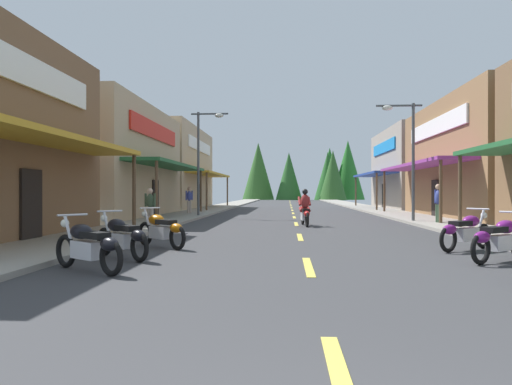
{
  "coord_description": "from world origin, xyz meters",
  "views": [
    {
      "loc": [
        -0.42,
        -1.64,
        1.46
      ],
      "look_at": [
        -2.22,
        26.54,
        1.4
      ],
      "focal_mm": 33.87,
      "sensor_mm": 36.0,
      "label": 1
    }
  ],
  "objects_px": {
    "motorcycle_parked_right_3": "(466,231)",
    "rider_cruising_lead": "(305,211)",
    "motorcycle_parked_left_0": "(88,245)",
    "motorcycle_parked_left_2": "(161,229)",
    "motorcycle_parked_left_1": "(122,236)",
    "pedestrian_browsing": "(438,201)",
    "motorcycle_parked_right_2": "(500,238)",
    "pedestrian_by_shop": "(150,205)",
    "pedestrian_strolling": "(189,199)",
    "streetlamp_left": "(204,148)",
    "streetlamp_right": "(406,144)"
  },
  "relations": [
    {
      "from": "motorcycle_parked_left_0",
      "to": "rider_cruising_lead",
      "type": "height_order",
      "value": "rider_cruising_lead"
    },
    {
      "from": "motorcycle_parked_right_2",
      "to": "rider_cruising_lead",
      "type": "bearing_deg",
      "value": 71.44
    },
    {
      "from": "motorcycle_parked_left_1",
      "to": "pedestrian_browsing",
      "type": "relative_size",
      "value": 0.93
    },
    {
      "from": "streetlamp_left",
      "to": "motorcycle_parked_left_2",
      "type": "bearing_deg",
      "value": -84.48
    },
    {
      "from": "streetlamp_right",
      "to": "motorcycle_parked_left_0",
      "type": "height_order",
      "value": "streetlamp_right"
    },
    {
      "from": "motorcycle_parked_right_3",
      "to": "motorcycle_parked_left_1",
      "type": "distance_m",
      "value": 8.23
    },
    {
      "from": "pedestrian_strolling",
      "to": "motorcycle_parked_left_2",
      "type": "bearing_deg",
      "value": 135.88
    },
    {
      "from": "motorcycle_parked_left_1",
      "to": "pedestrian_by_shop",
      "type": "height_order",
      "value": "pedestrian_by_shop"
    },
    {
      "from": "motorcycle_parked_right_3",
      "to": "rider_cruising_lead",
      "type": "distance_m",
      "value": 9.0
    },
    {
      "from": "pedestrian_by_shop",
      "to": "pedestrian_browsing",
      "type": "height_order",
      "value": "pedestrian_browsing"
    },
    {
      "from": "motorcycle_parked_right_2",
      "to": "motorcycle_parked_left_2",
      "type": "height_order",
      "value": "same"
    },
    {
      "from": "motorcycle_parked_left_0",
      "to": "pedestrian_by_shop",
      "type": "distance_m",
      "value": 10.69
    },
    {
      "from": "motorcycle_parked_right_3",
      "to": "motorcycle_parked_left_2",
      "type": "bearing_deg",
      "value": 141.35
    },
    {
      "from": "streetlamp_left",
      "to": "pedestrian_by_shop",
      "type": "relative_size",
      "value": 3.72
    },
    {
      "from": "motorcycle_parked_left_0",
      "to": "pedestrian_browsing",
      "type": "distance_m",
      "value": 16.31
    },
    {
      "from": "motorcycle_parked_left_0",
      "to": "motorcycle_parked_left_2",
      "type": "height_order",
      "value": "same"
    },
    {
      "from": "motorcycle_parked_left_0",
      "to": "rider_cruising_lead",
      "type": "distance_m",
      "value": 12.7
    },
    {
      "from": "streetlamp_right",
      "to": "pedestrian_browsing",
      "type": "bearing_deg",
      "value": -52.04
    },
    {
      "from": "motorcycle_parked_left_2",
      "to": "pedestrian_browsing",
      "type": "bearing_deg",
      "value": -95.16
    },
    {
      "from": "streetlamp_left",
      "to": "motorcycle_parked_left_2",
      "type": "distance_m",
      "value": 15.1
    },
    {
      "from": "motorcycle_parked_right_2",
      "to": "pedestrian_by_shop",
      "type": "distance_m",
      "value": 13.21
    },
    {
      "from": "streetlamp_left",
      "to": "pedestrian_by_shop",
      "type": "height_order",
      "value": "streetlamp_left"
    },
    {
      "from": "motorcycle_parked_left_0",
      "to": "motorcycle_parked_left_1",
      "type": "xyz_separation_m",
      "value": [
        0.03,
        1.7,
        0.0
      ]
    },
    {
      "from": "streetlamp_right",
      "to": "motorcycle_parked_left_1",
      "type": "bearing_deg",
      "value": -126.06
    },
    {
      "from": "motorcycle_parked_right_2",
      "to": "pedestrian_browsing",
      "type": "xyz_separation_m",
      "value": [
        2.13,
        11.01,
        0.55
      ]
    },
    {
      "from": "rider_cruising_lead",
      "to": "pedestrian_strolling",
      "type": "relative_size",
      "value": 1.23
    },
    {
      "from": "motorcycle_parked_left_1",
      "to": "pedestrian_by_shop",
      "type": "distance_m",
      "value": 9.03
    },
    {
      "from": "motorcycle_parked_left_1",
      "to": "pedestrian_browsing",
      "type": "bearing_deg",
      "value": -90.65
    },
    {
      "from": "motorcycle_parked_right_2",
      "to": "motorcycle_parked_right_3",
      "type": "height_order",
      "value": "same"
    },
    {
      "from": "pedestrian_by_shop",
      "to": "pedestrian_strolling",
      "type": "distance_m",
      "value": 10.43
    },
    {
      "from": "pedestrian_by_shop",
      "to": "pedestrian_browsing",
      "type": "relative_size",
      "value": 0.89
    },
    {
      "from": "pedestrian_by_shop",
      "to": "streetlamp_left",
      "type": "bearing_deg",
      "value": -158.17
    },
    {
      "from": "motorcycle_parked_left_0",
      "to": "motorcycle_parked_left_2",
      "type": "distance_m",
      "value": 3.78
    },
    {
      "from": "motorcycle_parked_left_1",
      "to": "rider_cruising_lead",
      "type": "height_order",
      "value": "rider_cruising_lead"
    },
    {
      "from": "motorcycle_parked_left_2",
      "to": "motorcycle_parked_left_0",
      "type": "bearing_deg",
      "value": 126.83
    },
    {
      "from": "motorcycle_parked_right_2",
      "to": "motorcycle_parked_left_1",
      "type": "height_order",
      "value": "same"
    },
    {
      "from": "motorcycle_parked_right_3",
      "to": "motorcycle_parked_left_2",
      "type": "distance_m",
      "value": 7.66
    },
    {
      "from": "motorcycle_parked_right_2",
      "to": "motorcycle_parked_left_1",
      "type": "relative_size",
      "value": 1.05
    },
    {
      "from": "streetlamp_right",
      "to": "motorcycle_parked_left_0",
      "type": "xyz_separation_m",
      "value": [
        -9.08,
        -14.12,
        -3.17
      ]
    },
    {
      "from": "motorcycle_parked_left_1",
      "to": "pedestrian_by_shop",
      "type": "xyz_separation_m",
      "value": [
        -1.91,
        8.81,
        0.43
      ]
    },
    {
      "from": "motorcycle_parked_left_2",
      "to": "pedestrian_by_shop",
      "type": "height_order",
      "value": "pedestrian_by_shop"
    },
    {
      "from": "rider_cruising_lead",
      "to": "pedestrian_strolling",
      "type": "bearing_deg",
      "value": 32.15
    },
    {
      "from": "motorcycle_parked_right_3",
      "to": "motorcycle_parked_left_1",
      "type": "xyz_separation_m",
      "value": [
        -7.98,
        -2.0,
        0.0
      ]
    },
    {
      "from": "motorcycle_parked_left_0",
      "to": "motorcycle_parked_left_2",
      "type": "xyz_separation_m",
      "value": [
        0.35,
        3.76,
        0.0
      ]
    },
    {
      "from": "motorcycle_parked_left_0",
      "to": "motorcycle_parked_right_2",
      "type": "bearing_deg",
      "value": -131.69
    },
    {
      "from": "streetlamp_left",
      "to": "pedestrian_strolling",
      "type": "xyz_separation_m",
      "value": [
        -1.36,
        2.53,
        -2.88
      ]
    },
    {
      "from": "pedestrian_by_shop",
      "to": "streetlamp_right",
      "type": "bearing_deg",
      "value": 136.0
    },
    {
      "from": "motorcycle_parked_left_1",
      "to": "motorcycle_parked_left_2",
      "type": "bearing_deg",
      "value": -57.16
    },
    {
      "from": "motorcycle_parked_right_3",
      "to": "pedestrian_strolling",
      "type": "xyz_separation_m",
      "value": [
        -10.44,
        17.23,
        0.52
      ]
    },
    {
      "from": "streetlamp_right",
      "to": "pedestrian_strolling",
      "type": "relative_size",
      "value": 3.18
    }
  ]
}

